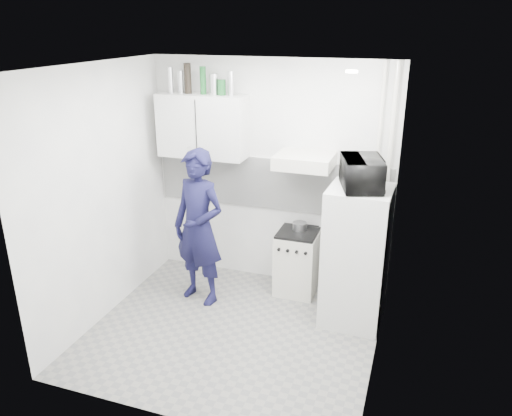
% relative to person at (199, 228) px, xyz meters
% --- Properties ---
extents(floor, '(2.80, 2.80, 0.00)m').
position_rel_person_xyz_m(floor, '(0.57, -0.50, -0.86)').
color(floor, gray).
rests_on(floor, ground).
extents(ceiling, '(2.80, 2.80, 0.00)m').
position_rel_person_xyz_m(ceiling, '(0.57, -0.50, 1.74)').
color(ceiling, white).
rests_on(ceiling, wall_back).
extents(wall_back, '(2.80, 0.00, 2.80)m').
position_rel_person_xyz_m(wall_back, '(0.57, 0.75, 0.44)').
color(wall_back, white).
rests_on(wall_back, floor).
extents(wall_left, '(0.00, 2.60, 2.60)m').
position_rel_person_xyz_m(wall_left, '(-0.83, -0.50, 0.44)').
color(wall_left, white).
rests_on(wall_left, floor).
extents(wall_right, '(0.00, 2.60, 2.60)m').
position_rel_person_xyz_m(wall_right, '(1.97, -0.50, 0.44)').
color(wall_right, white).
rests_on(wall_right, floor).
extents(person, '(0.71, 0.56, 1.73)m').
position_rel_person_xyz_m(person, '(0.00, 0.00, 0.00)').
color(person, black).
rests_on(person, floor).
extents(stove, '(0.45, 0.45, 0.72)m').
position_rel_person_xyz_m(stove, '(0.98, 0.50, -0.50)').
color(stove, beige).
rests_on(stove, floor).
extents(fridge, '(0.62, 0.62, 1.45)m').
position_rel_person_xyz_m(fridge, '(1.67, 0.12, -0.14)').
color(fridge, silver).
rests_on(fridge, floor).
extents(stove_top, '(0.43, 0.43, 0.03)m').
position_rel_person_xyz_m(stove_top, '(0.98, 0.50, -0.13)').
color(stove_top, black).
rests_on(stove_top, stove).
extents(saucepan, '(0.16, 0.16, 0.09)m').
position_rel_person_xyz_m(saucepan, '(0.98, 0.57, -0.07)').
color(saucepan, silver).
rests_on(saucepan, stove_top).
extents(microwave, '(0.62, 0.51, 0.30)m').
position_rel_person_xyz_m(microwave, '(1.67, 0.12, 0.74)').
color(microwave, black).
rests_on(microwave, fridge).
extents(bottle_a, '(0.07, 0.07, 0.28)m').
position_rel_person_xyz_m(bottle_a, '(-0.55, 0.58, 1.48)').
color(bottle_a, silver).
rests_on(bottle_a, upper_cabinet).
extents(bottle_b, '(0.06, 0.06, 0.24)m').
position_rel_person_xyz_m(bottle_b, '(-0.42, 0.58, 1.46)').
color(bottle_b, silver).
rests_on(bottle_b, upper_cabinet).
extents(bottle_c, '(0.08, 0.08, 0.33)m').
position_rel_person_xyz_m(bottle_c, '(-0.34, 0.58, 1.50)').
color(bottle_c, black).
rests_on(bottle_c, upper_cabinet).
extents(bottle_d, '(0.07, 0.07, 0.30)m').
position_rel_person_xyz_m(bottle_d, '(-0.15, 0.58, 1.49)').
color(bottle_d, '#144C1E').
rests_on(bottle_d, upper_cabinet).
extents(canister_a, '(0.09, 0.09, 0.22)m').
position_rel_person_xyz_m(canister_a, '(-0.03, 0.58, 1.45)').
color(canister_a, silver).
rests_on(canister_a, upper_cabinet).
extents(canister_b, '(0.09, 0.09, 0.17)m').
position_rel_person_xyz_m(canister_b, '(0.07, 0.58, 1.42)').
color(canister_b, '#144C1E').
rests_on(canister_b, upper_cabinet).
extents(bottle_e, '(0.06, 0.06, 0.26)m').
position_rel_person_xyz_m(bottle_e, '(0.17, 0.58, 1.47)').
color(bottle_e, silver).
rests_on(bottle_e, upper_cabinet).
extents(upper_cabinet, '(1.00, 0.35, 0.70)m').
position_rel_person_xyz_m(upper_cabinet, '(-0.18, 0.58, 0.99)').
color(upper_cabinet, silver).
rests_on(upper_cabinet, wall_back).
extents(range_hood, '(0.60, 0.50, 0.14)m').
position_rel_person_xyz_m(range_hood, '(1.02, 0.50, 0.71)').
color(range_hood, beige).
rests_on(range_hood, wall_back).
extents(backsplash, '(2.74, 0.03, 0.60)m').
position_rel_person_xyz_m(backsplash, '(0.57, 0.74, 0.34)').
color(backsplash, white).
rests_on(backsplash, wall_back).
extents(pipe_a, '(0.05, 0.05, 2.60)m').
position_rel_person_xyz_m(pipe_a, '(1.87, 0.67, 0.44)').
color(pipe_a, beige).
rests_on(pipe_a, floor).
extents(pipe_b, '(0.04, 0.04, 2.60)m').
position_rel_person_xyz_m(pipe_b, '(1.75, 0.67, 0.44)').
color(pipe_b, beige).
rests_on(pipe_b, floor).
extents(ceiling_spot_fixture, '(0.10, 0.10, 0.02)m').
position_rel_person_xyz_m(ceiling_spot_fixture, '(1.57, -0.30, 1.71)').
color(ceiling_spot_fixture, white).
rests_on(ceiling_spot_fixture, ceiling).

